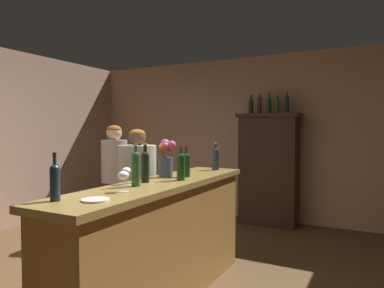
{
  "coord_description": "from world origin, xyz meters",
  "views": [
    {
      "loc": [
        2.17,
        -2.15,
        1.48
      ],
      "look_at": [
        0.56,
        0.9,
        1.34
      ],
      "focal_mm": 32.75,
      "sensor_mm": 36.0,
      "label": 1
    }
  ],
  "objects_px": {
    "bar_counter": "(161,242)",
    "patron_in_grey": "(115,176)",
    "wine_bottle_merlot": "(145,165)",
    "flower_arrangement": "(166,158)",
    "wine_bottle_chardonnay": "(186,163)",
    "wine_bottle_rose": "(55,180)",
    "display_cabinet": "(269,167)",
    "display_bottle_center": "(269,105)",
    "wine_glass_front": "(126,172)",
    "display_bottle_midleft": "(259,104)",
    "wine_bottle_pinot": "(216,157)",
    "patron_tall": "(138,194)",
    "display_bottle_midright": "(277,104)",
    "display_bottle_right": "(287,103)",
    "wine_glass_mid": "(123,176)",
    "cheese_plate": "(96,200)",
    "display_bottle_left": "(251,106)",
    "wine_bottle_malbec": "(136,167)",
    "wine_bottle_riesling": "(181,165)"
  },
  "relations": [
    {
      "from": "bar_counter",
      "to": "patron_in_grey",
      "type": "bearing_deg",
      "value": 141.84
    },
    {
      "from": "wine_bottle_merlot",
      "to": "flower_arrangement",
      "type": "height_order",
      "value": "flower_arrangement"
    },
    {
      "from": "bar_counter",
      "to": "wine_bottle_chardonnay",
      "type": "relative_size",
      "value": 8.05
    },
    {
      "from": "wine_bottle_rose",
      "to": "display_cabinet",
      "type": "bearing_deg",
      "value": 86.0
    },
    {
      "from": "wine_bottle_merlot",
      "to": "patron_in_grey",
      "type": "relative_size",
      "value": 0.21
    },
    {
      "from": "display_bottle_center",
      "to": "wine_glass_front",
      "type": "bearing_deg",
      "value": -95.33
    },
    {
      "from": "wine_bottle_rose",
      "to": "display_bottle_midleft",
      "type": "xyz_separation_m",
      "value": [
        0.11,
        3.84,
        0.71
      ]
    },
    {
      "from": "wine_bottle_chardonnay",
      "to": "wine_bottle_merlot",
      "type": "bearing_deg",
      "value": -106.99
    },
    {
      "from": "wine_bottle_pinot",
      "to": "patron_tall",
      "type": "distance_m",
      "value": 0.92
    },
    {
      "from": "display_bottle_midright",
      "to": "display_bottle_right",
      "type": "bearing_deg",
      "value": 0.0
    },
    {
      "from": "wine_glass_mid",
      "to": "cheese_plate",
      "type": "relative_size",
      "value": 0.85
    },
    {
      "from": "display_bottle_left",
      "to": "patron_in_grey",
      "type": "height_order",
      "value": "display_bottle_left"
    },
    {
      "from": "wine_bottle_pinot",
      "to": "display_bottle_right",
      "type": "distance_m",
      "value": 2.01
    },
    {
      "from": "wine_bottle_merlot",
      "to": "display_bottle_right",
      "type": "distance_m",
      "value": 3.07
    },
    {
      "from": "wine_bottle_merlot",
      "to": "display_bottle_left",
      "type": "bearing_deg",
      "value": 91.32
    },
    {
      "from": "wine_bottle_malbec",
      "to": "wine_bottle_pinot",
      "type": "relative_size",
      "value": 1.11
    },
    {
      "from": "wine_bottle_pinot",
      "to": "wine_bottle_malbec",
      "type": "bearing_deg",
      "value": -94.16
    },
    {
      "from": "wine_glass_mid",
      "to": "display_bottle_left",
      "type": "distance_m",
      "value": 3.47
    },
    {
      "from": "display_bottle_center",
      "to": "flower_arrangement",
      "type": "bearing_deg",
      "value": -95.42
    },
    {
      "from": "wine_bottle_riesling",
      "to": "cheese_plate",
      "type": "distance_m",
      "value": 1.02
    },
    {
      "from": "wine_bottle_pinot",
      "to": "cheese_plate",
      "type": "relative_size",
      "value": 1.73
    },
    {
      "from": "display_bottle_midright",
      "to": "patron_in_grey",
      "type": "bearing_deg",
      "value": -136.86
    },
    {
      "from": "wine_glass_mid",
      "to": "patron_in_grey",
      "type": "height_order",
      "value": "patron_in_grey"
    },
    {
      "from": "display_bottle_left",
      "to": "wine_bottle_rose",
      "type": "bearing_deg",
      "value": -89.62
    },
    {
      "from": "wine_bottle_malbec",
      "to": "patron_in_grey",
      "type": "height_order",
      "value": "patron_in_grey"
    },
    {
      "from": "bar_counter",
      "to": "display_bottle_midright",
      "type": "bearing_deg",
      "value": 85.02
    },
    {
      "from": "wine_glass_front",
      "to": "wine_bottle_malbec",
      "type": "bearing_deg",
      "value": -17.34
    },
    {
      "from": "bar_counter",
      "to": "wine_bottle_merlot",
      "type": "xyz_separation_m",
      "value": [
        -0.1,
        -0.09,
        0.66
      ]
    },
    {
      "from": "wine_bottle_malbec",
      "to": "wine_bottle_pinot",
      "type": "height_order",
      "value": "wine_bottle_malbec"
    },
    {
      "from": "patron_tall",
      "to": "display_bottle_midleft",
      "type": "bearing_deg",
      "value": 109.88
    },
    {
      "from": "bar_counter",
      "to": "display_bottle_midleft",
      "type": "relative_size",
      "value": 7.13
    },
    {
      "from": "wine_bottle_riesling",
      "to": "wine_bottle_rose",
      "type": "xyz_separation_m",
      "value": [
        -0.25,
        -1.13,
        -0.01
      ]
    },
    {
      "from": "wine_bottle_merlot",
      "to": "display_bottle_midleft",
      "type": "height_order",
      "value": "display_bottle_midleft"
    },
    {
      "from": "display_cabinet",
      "to": "wine_bottle_rose",
      "type": "xyz_separation_m",
      "value": [
        -0.27,
        -3.84,
        0.27
      ]
    },
    {
      "from": "display_cabinet",
      "to": "wine_bottle_pinot",
      "type": "height_order",
      "value": "display_cabinet"
    },
    {
      "from": "display_cabinet",
      "to": "wine_glass_mid",
      "type": "xyz_separation_m",
      "value": [
        -0.1,
        -3.4,
        0.25
      ]
    },
    {
      "from": "display_bottle_midleft",
      "to": "cheese_plate",
      "type": "bearing_deg",
      "value": -88.41
    },
    {
      "from": "wine_bottle_rose",
      "to": "display_bottle_right",
      "type": "distance_m",
      "value": 3.94
    },
    {
      "from": "wine_bottle_rose",
      "to": "wine_glass_front",
      "type": "height_order",
      "value": "wine_bottle_rose"
    },
    {
      "from": "wine_bottle_malbec",
      "to": "patron_tall",
      "type": "distance_m",
      "value": 1.02
    },
    {
      "from": "wine_bottle_riesling",
      "to": "wine_bottle_rose",
      "type": "distance_m",
      "value": 1.16
    },
    {
      "from": "wine_glass_front",
      "to": "wine_bottle_pinot",
      "type": "bearing_deg",
      "value": 80.16
    },
    {
      "from": "display_cabinet",
      "to": "display_bottle_midleft",
      "type": "xyz_separation_m",
      "value": [
        -0.16,
        -0.0,
        0.98
      ]
    },
    {
      "from": "display_bottle_midright",
      "to": "wine_bottle_merlot",
      "type": "bearing_deg",
      "value": -96.7
    },
    {
      "from": "wine_glass_front",
      "to": "patron_in_grey",
      "type": "relative_size",
      "value": 0.09
    },
    {
      "from": "display_cabinet",
      "to": "patron_tall",
      "type": "bearing_deg",
      "value": -106.94
    },
    {
      "from": "display_bottle_center",
      "to": "patron_tall",
      "type": "relative_size",
      "value": 0.22
    },
    {
      "from": "display_bottle_right",
      "to": "cheese_plate",
      "type": "bearing_deg",
      "value": -94.96
    },
    {
      "from": "display_cabinet",
      "to": "wine_glass_mid",
      "type": "relative_size",
      "value": 11.69
    },
    {
      "from": "patron_in_grey",
      "to": "display_bottle_right",
      "type": "bearing_deg",
      "value": 75.95
    }
  ]
}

